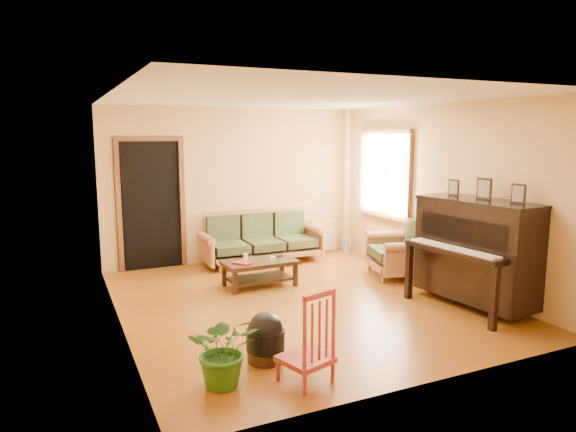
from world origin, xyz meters
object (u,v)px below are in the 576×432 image
coffee_table (260,273)px  footstool (266,343)px  sofa (263,238)px  potted_plant (225,349)px  piano (477,254)px  ceramic_crock (347,245)px  red_chair (305,335)px  armchair (397,246)px

coffee_table → footstool: size_ratio=2.75×
sofa → potted_plant: sofa is taller
sofa → coffee_table: sofa is taller
coffee_table → piano: (2.17, -1.94, 0.49)m
piano → ceramic_crock: bearing=81.7°
ceramic_crock → potted_plant: size_ratio=0.33×
red_chair → ceramic_crock: size_ratio=3.88×
footstool → ceramic_crock: footstool is taller
ceramic_crock → red_chair: bearing=-125.1°
sofa → coffee_table: 1.36m
piano → ceramic_crock: size_ratio=7.00×
ceramic_crock → coffee_table: bearing=-148.6°
sofa → red_chair: size_ratio=2.36×
red_chair → sofa: bearing=56.3°
piano → ceramic_crock: 3.39m
armchair → potted_plant: (-3.46, -2.23, -0.13)m
footstool → potted_plant: potted_plant is taller
ceramic_crock → potted_plant: (-3.65, -4.02, 0.22)m
piano → red_chair: size_ratio=1.80×
potted_plant → armchair: bearing=32.8°
footstool → piano: bearing=7.0°
armchair → footstool: bearing=-130.4°
coffee_table → ceramic_crock: coffee_table is taller
sofa → coffee_table: (-0.54, -1.23, -0.24)m
piano → red_chair: 3.01m
piano → potted_plant: size_ratio=2.32×
red_chair → ceramic_crock: bearing=38.0°
armchair → red_chair: (-2.79, -2.46, -0.04)m
sofa → footstool: sofa is taller
footstool → ceramic_crock: (3.15, 3.71, -0.07)m
armchair → piano: piano is taller
coffee_table → red_chair: red_chair is taller
sofa → piano: bearing=-62.6°
footstool → armchair: bearing=33.1°
piano → potted_plant: (-3.52, -0.68, -0.35)m
footstool → red_chair: size_ratio=0.44×
sofa → coffee_table: size_ratio=1.95×
coffee_table → red_chair: size_ratio=1.21×
red_chair → ceramic_crock: red_chair is taller
piano → footstool: bearing=-179.1°
piano → footstool: size_ratio=4.11×
potted_plant → red_chair: bearing=-19.2°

